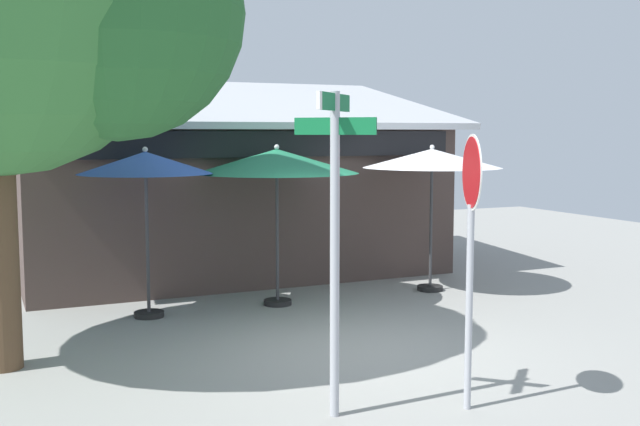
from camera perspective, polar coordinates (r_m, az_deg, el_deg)
ground_plane at (r=9.80m, az=2.61°, el=-10.34°), size 28.00×28.00×0.10m
cafe_building at (r=14.99m, az=-6.92°, el=1.48°), size 8.25×4.80×3.84m
street_sign_post at (r=7.13m, az=1.10°, el=-0.75°), size 0.63×0.64×3.09m
stop_sign at (r=7.46m, az=11.22°, el=-0.59°), size 0.28×0.69×2.70m
patio_umbrella_royal_blue_left at (r=11.33m, az=-12.92°, el=3.52°), size 1.95×1.95×2.51m
patio_umbrella_forest_green_center at (r=11.86m, az=-3.25°, el=3.82°), size 2.56×2.56×2.53m
patio_umbrella_ivory_right at (r=13.08m, az=8.37°, el=3.97°), size 2.36×2.36×2.51m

